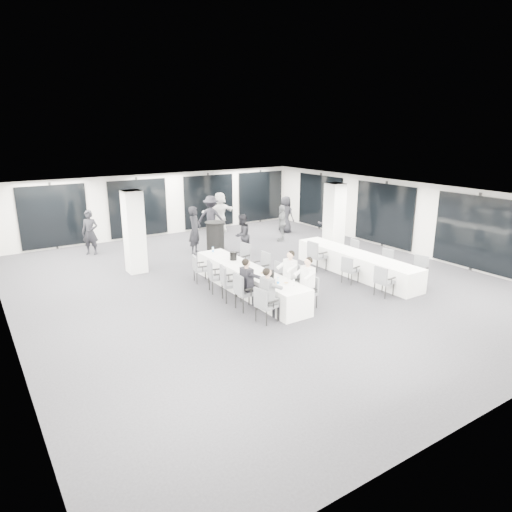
{
  "coord_description": "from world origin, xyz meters",
  "views": [
    {
      "loc": [
        -7.56,
        -11.58,
        4.82
      ],
      "look_at": [
        -0.12,
        -0.2,
        0.95
      ],
      "focal_mm": 32.0,
      "sensor_mm": 36.0,
      "label": 1
    }
  ],
  "objects": [
    {
      "name": "seated_guest_b",
      "position": [
        -1.34,
        -1.7,
        0.81
      ],
      "size": [
        0.5,
        0.38,
        1.44
      ],
      "rotation": [
        0.0,
        0.0,
        -1.57
      ],
      "color": "black",
      "rests_on": "floor"
    },
    {
      "name": "standing_guest_g",
      "position": [
        -3.52,
        6.33,
        0.99
      ],
      "size": [
        0.93,
        0.9,
        1.98
      ],
      "primitive_type": "imported",
      "rotation": [
        0.0,
        0.0,
        -0.66
      ],
      "color": "black",
      "rests_on": "floor"
    },
    {
      "name": "plate_c",
      "position": [
        -0.57,
        -1.24,
        0.76
      ],
      "size": [
        0.21,
        0.21,
        0.03
      ],
      "color": "white",
      "rests_on": "banquet_table_main"
    },
    {
      "name": "water_bottle_c",
      "position": [
        -0.75,
        1.45,
        0.86
      ],
      "size": [
        0.07,
        0.07,
        0.21
      ],
      "primitive_type": "cylinder",
      "color": "silver",
      "rests_on": "banquet_table_main"
    },
    {
      "name": "chair_main_right_near",
      "position": [
        0.15,
        -2.51,
        0.5
      ],
      "size": [
        0.49,
        0.53,
        0.87
      ],
      "rotation": [
        0.0,
        0.0,
        1.45
      ],
      "color": "#52555A",
      "rests_on": "floor"
    },
    {
      "name": "banquet_table_side",
      "position": [
        3.27,
        -1.14,
        0.38
      ],
      "size": [
        0.9,
        5.0,
        0.75
      ],
      "primitive_type": "cube",
      "color": "silver",
      "rests_on": "floor"
    },
    {
      "name": "chair_main_left_near",
      "position": [
        -1.5,
        -2.7,
        0.53
      ],
      "size": [
        0.54,
        0.58,
        0.93
      ],
      "rotation": [
        0.0,
        0.0,
        -1.4
      ],
      "color": "#52555A",
      "rests_on": "floor"
    },
    {
      "name": "water_bottle_b",
      "position": [
        -0.62,
        -0.41,
        0.86
      ],
      "size": [
        0.07,
        0.07,
        0.22
      ],
      "primitive_type": "cylinder",
      "color": "silver",
      "rests_on": "banquet_table_main"
    },
    {
      "name": "column_left",
      "position": [
        -2.8,
        3.2,
        1.4
      ],
      "size": [
        0.6,
        0.6,
        2.8
      ],
      "primitive_type": "cube",
      "color": "silver",
      "rests_on": "floor"
    },
    {
      "name": "seated_guest_a",
      "position": [
        -1.34,
        -2.69,
        0.81
      ],
      "size": [
        0.5,
        0.38,
        1.44
      ],
      "rotation": [
        0.0,
        0.0,
        -1.57
      ],
      "color": "#575A5E",
      "rests_on": "floor"
    },
    {
      "name": "column_right",
      "position": [
        4.2,
        1.0,
        1.4
      ],
      "size": [
        0.6,
        0.6,
        2.8
      ],
      "primitive_type": "cube",
      "color": "silver",
      "rests_on": "floor"
    },
    {
      "name": "plate_a",
      "position": [
        -0.78,
        -2.15,
        0.76
      ],
      "size": [
        0.2,
        0.2,
        0.03
      ],
      "color": "white",
      "rests_on": "banquet_table_main"
    },
    {
      "name": "banquet_table_main",
      "position": [
        -0.67,
        -0.63,
        0.38
      ],
      "size": [
        0.9,
        5.0,
        0.75
      ],
      "primitive_type": "cube",
      "color": "silver",
      "rests_on": "floor"
    },
    {
      "name": "chair_main_right_far",
      "position": [
        0.16,
        1.09,
        0.58
      ],
      "size": [
        0.59,
        0.63,
        1.02
      ],
      "rotation": [
        0.0,
        0.0,
        1.73
      ],
      "color": "#52555A",
      "rests_on": "floor"
    },
    {
      "name": "chair_main_right_mid",
      "position": [
        0.15,
        -0.88,
        0.49
      ],
      "size": [
        0.44,
        0.49,
        0.86
      ],
      "rotation": [
        0.0,
        0.0,
        1.58
      ],
      "color": "#52555A",
      "rests_on": "floor"
    },
    {
      "name": "chair_main_left_mid",
      "position": [
        -1.51,
        -0.89,
        0.59
      ],
      "size": [
        0.64,
        0.67,
        1.04
      ],
      "rotation": [
        0.0,
        0.0,
        -1.82
      ],
      "color": "#52555A",
      "rests_on": "floor"
    },
    {
      "name": "chair_side_left_far",
      "position": [
        2.43,
        -0.06,
        0.59
      ],
      "size": [
        0.55,
        0.61,
        1.04
      ],
      "rotation": [
        0.0,
        0.0,
        -1.53
      ],
      "color": "#52555A",
      "rests_on": "floor"
    },
    {
      "name": "chair_side_right_near",
      "position": [
        4.1,
        -3.02,
        0.55
      ],
      "size": [
        0.57,
        0.6,
        0.96
      ],
      "rotation": [
        0.0,
        0.0,
        1.77
      ],
      "color": "#52555A",
      "rests_on": "floor"
    },
    {
      "name": "chair_side_right_far",
      "position": [
        4.1,
        -0.11,
        0.5
      ],
      "size": [
        0.48,
        0.52,
        0.87
      ],
      "rotation": [
        0.0,
        0.0,
        1.48
      ],
      "color": "#52555A",
      "rests_on": "floor"
    },
    {
      "name": "seated_guest_c",
      "position": [
        -0.01,
        -2.5,
        0.81
      ],
      "size": [
        0.5,
        0.38,
        1.44
      ],
      "rotation": [
        0.0,
        0.0,
        1.57
      ],
      "color": "silver",
      "rests_on": "floor"
    },
    {
      "name": "chair_side_right_mid",
      "position": [
        4.1,
        -1.69,
        0.5
      ],
      "size": [
        0.49,
        0.53,
        0.87
      ],
      "rotation": [
        0.0,
        0.0,
        1.7
      ],
      "color": "#52555A",
      "rests_on": "floor"
    },
    {
      "name": "seated_guest_d",
      "position": [
        -0.01,
        -1.71,
        0.81
      ],
      "size": [
        0.5,
        0.38,
        1.44
      ],
      "rotation": [
        0.0,
        0.0,
        1.57
      ],
      "color": "silver",
      "rests_on": "floor"
    },
    {
      "name": "ice_bucket_near",
      "position": [
        -0.71,
        -1.83,
        0.87
      ],
      "size": [
        0.2,
        0.2,
        0.23
      ],
      "primitive_type": "cylinder",
      "color": "black",
      "rests_on": "banquet_table_main"
    },
    {
      "name": "cocktail_table",
      "position": [
        0.88,
        4.34,
        0.57
      ],
      "size": [
        0.82,
        0.82,
        1.13
      ],
      "color": "black",
      "rests_on": "floor"
    },
    {
      "name": "chair_main_right_second",
      "position": [
        0.16,
        -1.72,
        0.58
      ],
      "size": [
        0.57,
        0.61,
        1.01
      ],
      "rotation": [
        0.0,
        0.0,
        1.45
      ],
      "color": "#52555A",
      "rests_on": "floor"
    },
    {
      "name": "plate_b",
      "position": [
        -0.52,
        -2.3,
        0.76
      ],
      "size": [
        0.21,
        0.21,
        0.03
      ],
      "color": "white",
      "rests_on": "banquet_table_main"
    },
    {
      "name": "wine_glass",
      "position": [
        -0.48,
        -2.57,
        0.89
      ],
      "size": [
        0.07,
        0.07,
        0.19
      ],
      "color": "silver",
      "rests_on": "banquet_table_main"
    },
    {
      "name": "room",
      "position": [
        0.89,
        1.11,
        1.39
      ],
      "size": [
        14.04,
        16.04,
        2.84
      ],
      "color": "#232328",
      "rests_on": "ground"
    },
    {
      "name": "chair_main_right_fourth",
      "position": [
        0.16,
        -0.12,
        0.57
      ],
      "size": [
        0.51,
        0.57,
        0.99
      ],
      "rotation": [
        0.0,
        0.0,
        1.56
      ],
      "color": "#52555A",
      "rests_on": "floor"
    },
    {
      "name": "standing_guest_c",
      "position": [
        1.71,
        6.24,
        1.07
      ],
      "size": [
        1.5,
        1.45,
        2.14
      ],
      "primitive_type": "imported",
      "rotation": [
        0.0,
        0.0,
        2.41
      ],
      "color": "black",
      "rests_on": "floor"
    },
    {
      "name": "water_bottle_a",
      "position": [
        -0.81,
        -2.32,
        0.86
      ],
      "size": [
        0.07,
        0.07,
        0.22
      ],
      "primitive_type": "cylinder",
      "color": "silver",
      "rests_on": "banquet_table_main"
    },
    {
      "name": "standing_guest_b",
      "position": [
        1.3,
        2.96,
        0.92
      ],
      "size": [
        1.04,
        0.89,
        1.84
      ],
      "primitive_type": "imported",
      "rotation": [
        0.0,
        0.0,
        3.63
      ],
      "color": "black",
      "rests_on": "floor"
    },
    {
      "name": "chair_main_left_fourth",
      "position": [
        -1.51,
        -0.05,
        0.55
      ],
      "size": [
        0.59,
        0.62,
        0.97
      ],
      "rotation": [
        0.0,
        0.0,
        -1.81
      ],
      "color": "#52555A",
      "rests_on": "floor"
    },
    {
      "name": "standing_guest_a",
      "position": [
        -0.09,
        4.18,
        1.06
      ],
      "size": [
        0.99,
        0.99,
        2.13
      ],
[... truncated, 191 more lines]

